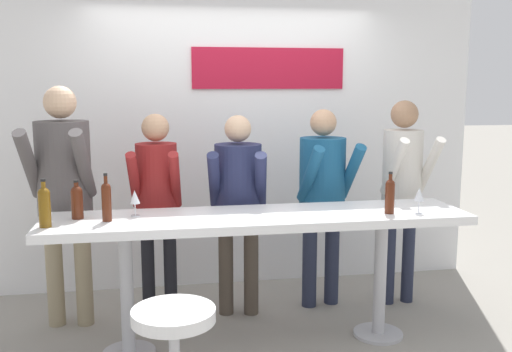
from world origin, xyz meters
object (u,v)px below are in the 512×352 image
at_px(wine_bottle_3, 44,205).
at_px(person_far_left, 64,181).
at_px(person_center_left, 238,194).
at_px(wine_glass_0, 419,195).
at_px(person_left, 157,193).
at_px(wine_bottle_1, 77,201).
at_px(wine_bottle_0, 106,200).
at_px(tasting_table, 258,232).
at_px(person_center, 323,187).
at_px(bar_stool, 174,345).
at_px(person_center_right, 402,178).
at_px(wine_glass_1, 135,198).
at_px(wine_bottle_2, 390,195).

bearing_deg(wine_bottle_3, person_far_left, 89.11).
xyz_separation_m(person_center_left, wine_glass_0, (1.15, -0.72, 0.09)).
height_order(person_left, wine_bottle_1, person_left).
bearing_deg(wine_bottle_0, person_left, 63.56).
distance_m(tasting_table, person_center_left, 0.59).
xyz_separation_m(person_left, person_center, (1.33, 0.03, 0.00)).
distance_m(person_left, person_center_left, 0.62).
relative_size(bar_stool, person_far_left, 0.35).
distance_m(person_far_left, person_center_right, 2.66).
height_order(person_far_left, wine_glass_0, person_far_left).
xyz_separation_m(bar_stool, person_center, (1.25, 1.45, 0.58)).
bearing_deg(person_far_left, bar_stool, -54.63).
xyz_separation_m(person_far_left, wine_glass_1, (0.53, -0.49, -0.05)).
xyz_separation_m(person_center_left, wine_glass_1, (-0.77, -0.48, 0.09)).
distance_m(wine_bottle_0, wine_glass_0, 2.10).
height_order(person_center_right, wine_bottle_0, person_center_right).
relative_size(person_far_left, person_center_left, 1.14).
relative_size(person_left, wine_bottle_1, 6.24).
distance_m(person_far_left, wine_glass_1, 0.72).
relative_size(tasting_table, bar_stool, 4.59).
height_order(tasting_table, person_center_right, person_center_right).
bearing_deg(tasting_table, wine_glass_1, 173.92).
relative_size(person_center_right, wine_glass_0, 9.60).
distance_m(person_center_right, wine_bottle_1, 2.55).
distance_m(wine_bottle_0, wine_bottle_2, 1.90).
height_order(person_left, person_center_right, person_center_right).
relative_size(person_center, wine_bottle_0, 5.17).
bearing_deg(wine_bottle_2, tasting_table, 171.85).
bearing_deg(person_left, bar_stool, -81.46).
bearing_deg(wine_glass_0, wine_glass_1, 172.76).
distance_m(tasting_table, person_center, 0.93).
height_order(wine_bottle_3, wine_glass_0, wine_bottle_3).
height_order(person_far_left, person_center_right, person_far_left).
relative_size(person_far_left, wine_bottle_1, 7.05).
xyz_separation_m(person_left, wine_bottle_2, (1.57, -0.74, 0.08)).
height_order(person_left, wine_bottle_0, person_left).
bearing_deg(person_center_left, wine_bottle_3, -142.54).
bearing_deg(wine_bottle_2, wine_bottle_3, 179.83).
bearing_deg(wine_glass_1, person_left, 74.51).
xyz_separation_m(tasting_table, wine_bottle_0, (-1.00, -0.03, 0.26)).
distance_m(wine_bottle_2, wine_bottle_3, 2.26).
bearing_deg(person_center_right, person_center_left, 177.19).
bearing_deg(wine_bottle_1, wine_bottle_2, -5.61).
height_order(person_far_left, wine_bottle_0, person_far_left).
height_order(person_left, person_center_left, person_left).
relative_size(bar_stool, wine_glass_1, 3.56).
distance_m(bar_stool, wine_glass_1, 1.13).
height_order(bar_stool, wine_bottle_1, wine_bottle_1).
height_order(wine_bottle_0, wine_bottle_2, wine_bottle_0).
xyz_separation_m(person_left, wine_bottle_0, (-0.32, -0.65, 0.08)).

